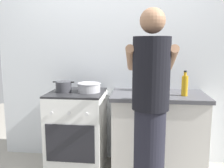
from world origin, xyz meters
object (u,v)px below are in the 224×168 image
pot (64,87)px  mixing_bowl (89,87)px  person (150,113)px  spice_bottle (161,89)px  utensil_crock (136,82)px  stove_range (77,131)px  oil_bottle (185,85)px

pot → mixing_bowl: bearing=5.6°
pot → person: (0.92, -0.61, -0.10)m
spice_bottle → mixing_bowl: bearing=-179.6°
utensil_crock → spice_bottle: bearing=-29.6°
stove_range → spice_bottle: size_ratio=9.93×
mixing_bowl → utensil_crock: utensil_crock is taller
utensil_crock → spice_bottle: utensil_crock is taller
utensil_crock → person: (0.13, -0.80, -0.14)m
utensil_crock → spice_bottle: (0.26, -0.15, -0.05)m
mixing_bowl → person: (0.64, -0.64, -0.10)m
mixing_bowl → spice_bottle: bearing=0.4°
pot → utensil_crock: bearing=13.0°
stove_range → person: person is taller
stove_range → spice_bottle: bearing=1.0°
person → oil_bottle: bearing=56.3°
mixing_bowl → oil_bottle: (1.01, -0.09, 0.05)m
spice_bottle → oil_bottle: bearing=-22.2°
mixing_bowl → spice_bottle: (0.78, 0.01, -0.01)m
stove_range → spice_bottle: spice_bottle is taller
mixing_bowl → oil_bottle: oil_bottle is taller
mixing_bowl → spice_bottle: mixing_bowl is taller
stove_range → utensil_crock: utensil_crock is taller
mixing_bowl → utensil_crock: (0.52, 0.16, 0.04)m
pot → oil_bottle: bearing=-2.7°
utensil_crock → person: size_ratio=0.18×
stove_range → spice_bottle: 1.05m
utensil_crock → oil_bottle: utensil_crock is taller
stove_range → pot: bearing=-172.7°
oil_bottle → spice_bottle: bearing=157.8°
mixing_bowl → person: person is taller
spice_bottle → stove_range: bearing=-179.0°
pot → oil_bottle: oil_bottle is taller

